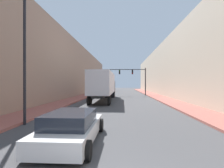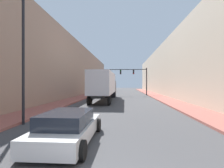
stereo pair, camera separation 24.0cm
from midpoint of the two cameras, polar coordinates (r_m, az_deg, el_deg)
sidewalk_right at (r=33.15m, az=13.91°, el=-3.86°), size 2.66×80.00×0.15m
sidewalk_left at (r=33.39m, az=-9.10°, el=-3.83°), size 2.66×80.00×0.15m
building_right at (r=34.23m, az=21.09°, el=4.70°), size 6.00×80.00×10.22m
building_left at (r=34.63m, az=-16.14°, el=4.76°), size 6.00×80.00×10.36m
semi_truck at (r=24.81m, az=-2.85°, el=-0.27°), size 2.55×14.02×3.84m
sedan_car at (r=7.44m, az=-13.88°, el=-13.59°), size 2.12×4.57×1.26m
traffic_signal_gantry at (r=35.83m, az=7.33°, el=2.64°), size 7.98×0.35×5.56m
street_lamp at (r=11.57m, az=-27.19°, el=12.44°), size 0.44×0.44×7.68m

